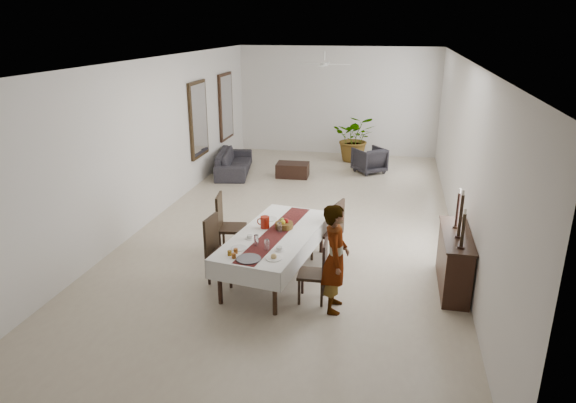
{
  "coord_description": "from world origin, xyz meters",
  "views": [
    {
      "loc": [
        1.78,
        -9.57,
        3.84
      ],
      "look_at": [
        0.12,
        -1.76,
        1.05
      ],
      "focal_mm": 32.0,
      "sensor_mm": 36.0,
      "label": 1
    }
  ],
  "objects_px": {
    "sofa": "(234,162)",
    "red_pitcher": "(265,222)",
    "dining_table_top": "(276,235)",
    "woman": "(335,258)",
    "sideboard_body": "(454,262)"
  },
  "relations": [
    {
      "from": "red_pitcher",
      "to": "woman",
      "type": "distance_m",
      "value": 1.6
    },
    {
      "from": "sideboard_body",
      "to": "sofa",
      "type": "xyz_separation_m",
      "value": [
        -5.19,
        5.39,
        -0.13
      ]
    },
    {
      "from": "woman",
      "to": "red_pitcher",
      "type": "bearing_deg",
      "value": 48.21
    },
    {
      "from": "woman",
      "to": "sofa",
      "type": "height_order",
      "value": "woman"
    },
    {
      "from": "red_pitcher",
      "to": "sideboard_body",
      "type": "xyz_separation_m",
      "value": [
        2.94,
        -0.0,
        -0.4
      ]
    },
    {
      "from": "sideboard_body",
      "to": "dining_table_top",
      "type": "bearing_deg",
      "value": -176.27
    },
    {
      "from": "red_pitcher",
      "to": "woman",
      "type": "relative_size",
      "value": 0.12
    },
    {
      "from": "dining_table_top",
      "to": "woman",
      "type": "bearing_deg",
      "value": -29.69
    },
    {
      "from": "dining_table_top",
      "to": "woman",
      "type": "distance_m",
      "value": 1.32
    },
    {
      "from": "sideboard_body",
      "to": "sofa",
      "type": "distance_m",
      "value": 7.48
    },
    {
      "from": "woman",
      "to": "sideboard_body",
      "type": "bearing_deg",
      "value": -62.91
    },
    {
      "from": "sofa",
      "to": "red_pitcher",
      "type": "bearing_deg",
      "value": -168.05
    },
    {
      "from": "red_pitcher",
      "to": "sideboard_body",
      "type": "relative_size",
      "value": 0.13
    },
    {
      "from": "dining_table_top",
      "to": "sideboard_body",
      "type": "height_order",
      "value": "sideboard_body"
    },
    {
      "from": "dining_table_top",
      "to": "woman",
      "type": "xyz_separation_m",
      "value": [
        1.04,
        -0.82,
        0.08
      ]
    }
  ]
}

